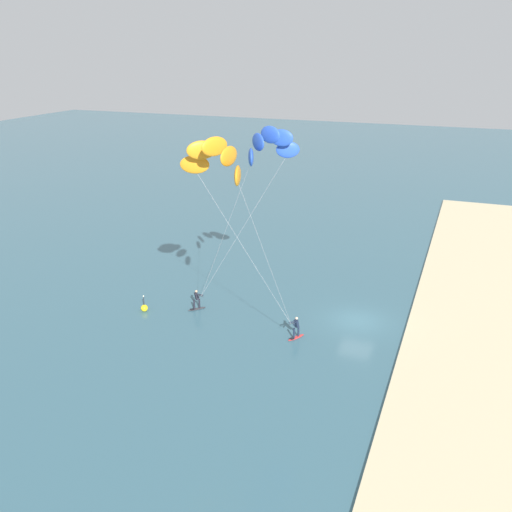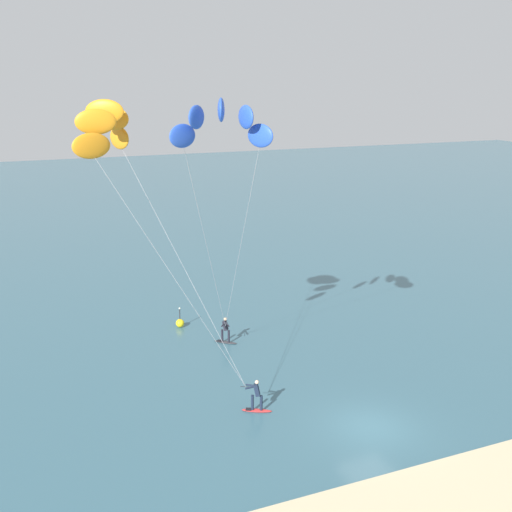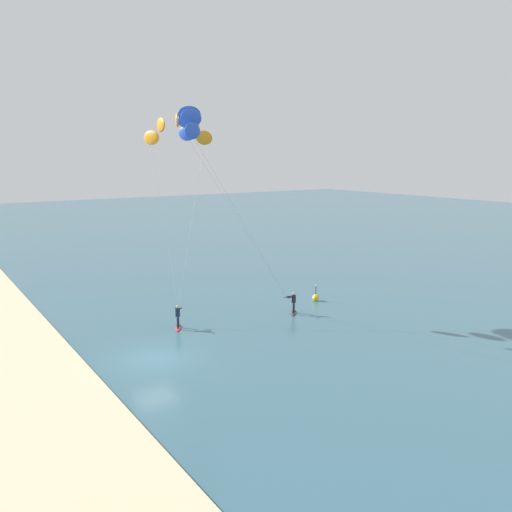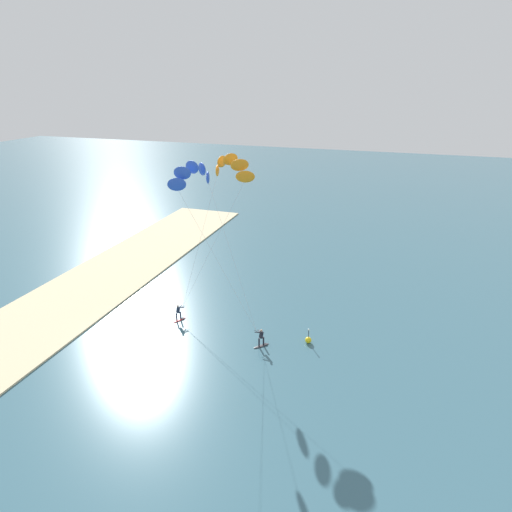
{
  "view_description": "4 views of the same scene",
  "coord_description": "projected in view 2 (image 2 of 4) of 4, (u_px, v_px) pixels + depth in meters",
  "views": [
    {
      "loc": [
        -39.33,
        -6.77,
        19.82
      ],
      "look_at": [
        -4.74,
        6.56,
        6.08
      ],
      "focal_mm": 39.76,
      "sensor_mm": 36.0,
      "label": 1
    },
    {
      "loc": [
        -16.0,
        -23.27,
        15.85
      ],
      "look_at": [
        -2.19,
        8.66,
        6.53
      ],
      "focal_mm": 45.74,
      "sensor_mm": 36.0,
      "label": 2
    },
    {
      "loc": [
        27.78,
        -11.39,
        11.78
      ],
      "look_at": [
        -3.44,
        9.54,
        4.65
      ],
      "focal_mm": 36.89,
      "sensor_mm": 36.0,
      "label": 3
    },
    {
      "loc": [
        28.61,
        22.39,
        21.53
      ],
      "look_at": [
        -6.09,
        10.82,
        6.91
      ],
      "focal_mm": 31.14,
      "sensor_mm": 36.0,
      "label": 4
    }
  ],
  "objects": [
    {
      "name": "kitesurfer_nearshore",
      "position": [
        112.0,
        139.0,
        29.51
      ],
      "size": [
        8.66,
        6.49,
        15.1
      ],
      "color": "red",
      "rests_on": "ground"
    },
    {
      "name": "ground_plane",
      "position": [
        371.0,
        428.0,
        30.87
      ],
      "size": [
        240.0,
        240.0,
        0.0
      ],
      "primitive_type": "plane",
      "color": "#386070"
    },
    {
      "name": "kitesurfer_mid_water",
      "position": [
        222.0,
        136.0,
        30.44
      ],
      "size": [
        5.86,
        9.15,
        15.16
      ],
      "color": "#333338",
      "rests_on": "ground"
    },
    {
      "name": "marker_buoy",
      "position": [
        180.0,
        323.0,
        43.44
      ],
      "size": [
        0.56,
        0.56,
        1.38
      ],
      "color": "yellow",
      "rests_on": "ground"
    }
  ]
}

